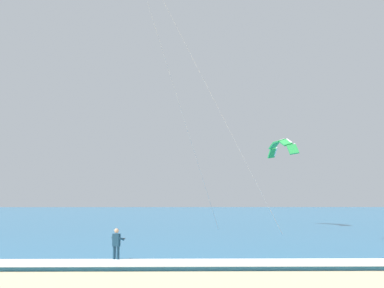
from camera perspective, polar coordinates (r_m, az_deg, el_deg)
The scene contains 5 objects.
sea at distance 80.61m, azimuth -3.63°, elevation -8.77°, with size 200.00×120.00×0.20m, color teal.
surf_foam at distance 22.00m, azimuth -11.24°, elevation -14.20°, with size 200.00×2.34×0.04m, color white.
surfboard at distance 22.97m, azimuth -9.39°, elevation -14.40°, with size 0.89×1.47×0.09m.
kitesurfer at distance 22.88m, azimuth -9.32°, elevation -12.13°, with size 0.64×0.63×1.69m.
kite_distant at distance 50.42m, azimuth 10.94°, elevation -0.25°, with size 2.47×5.23×1.95m.
Camera 1 is at (3.83, -7.25, 3.18)m, focal length 43.15 mm.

